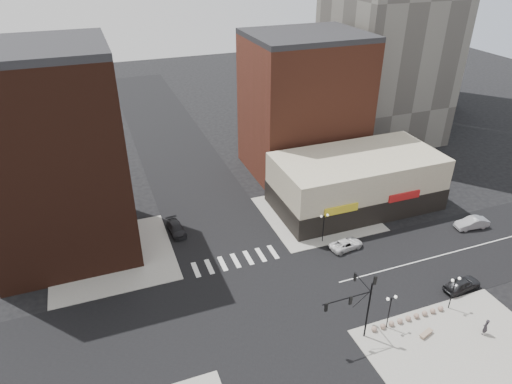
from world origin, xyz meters
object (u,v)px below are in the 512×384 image
dark_sedan_east (462,284)px  stone_bench (426,334)px  pedestrian (486,327)px  white_suv (346,244)px  dark_sedan_north (176,228)px  traffic_signal (359,300)px  street_lamp_se_a (391,304)px  street_lamp_se_b (454,285)px  silver_sedan (472,223)px  street_lamp_ne (324,221)px

dark_sedan_east → stone_bench: size_ratio=2.60×
pedestrian → stone_bench: (-5.62, 1.91, -0.76)m
white_suv → dark_sedan_east: (8.32, -11.63, 0.16)m
dark_sedan_east → dark_sedan_north: bearing=44.9°
traffic_signal → street_lamp_se_a: traffic_signal is taller
pedestrian → street_lamp_se_b: bearing=-90.2°
silver_sedan → pedestrian: pedestrian is taller
silver_sedan → stone_bench: (-18.88, -14.05, -0.44)m
white_suv → pedestrian: bearing=-170.2°
white_suv → street_lamp_se_b: bearing=-168.0°
traffic_signal → dark_sedan_east: size_ratio=1.69×
dark_sedan_east → pedestrian: (-2.78, -6.26, 0.30)m
traffic_signal → white_suv: bearing=62.6°
traffic_signal → street_lamp_ne: traffic_signal is taller
dark_sedan_east → stone_bench: 9.48m
pedestrian → stone_bench: 5.99m
street_lamp_se_b → white_suv: 14.69m
white_suv → dark_sedan_east: size_ratio=0.98×
street_lamp_ne → dark_sedan_north: bearing=153.0°
traffic_signal → stone_bench: 8.67m
silver_sedan → dark_sedan_north: (-38.73, 13.33, -0.10)m
stone_bench → traffic_signal: bearing=142.4°
dark_sedan_north → stone_bench: 33.82m
white_suv → pedestrian: pedestrian is taller
street_lamp_se_a → pedestrian: bearing=-26.0°
street_lamp_se_a → dark_sedan_north: street_lamp_se_a is taller
silver_sedan → street_lamp_se_b: bearing=-44.2°
white_suv → traffic_signal: bearing=145.2°
dark_sedan_east → dark_sedan_north: size_ratio=0.99×
white_suv → dark_sedan_north: bearing=52.8°
street_lamp_se_b → street_lamp_ne: bearing=113.6°
street_lamp_se_b → dark_sedan_north: (-24.73, 25.02, -2.61)m
white_suv → dark_sedan_north: 22.97m
street_lamp_ne → pedestrian: 21.81m
street_lamp_ne → dark_sedan_east: 17.69m
silver_sedan → dark_sedan_north: bearing=-103.0°
silver_sedan → street_lamp_ne: bearing=-95.7°
white_suv → silver_sedan: silver_sedan is taller
street_lamp_ne → white_suv: bearing=-47.1°
dark_sedan_east → pedestrian: pedestrian is taller
traffic_signal → dark_sedan_north: size_ratio=1.67×
stone_bench → pedestrian: bearing=-36.2°
traffic_signal → pedestrian: size_ratio=4.01×
dark_sedan_east → pedestrian: size_ratio=2.38×
street_lamp_ne → dark_sedan_east: street_lamp_ne is taller
street_lamp_ne → white_suv: size_ratio=0.92×
street_lamp_se_b → pedestrian: size_ratio=2.15×
street_lamp_se_a → dark_sedan_east: (11.52, 2.00, -2.51)m
dark_sedan_east → white_suv: bearing=29.6°
street_lamp_se_b → silver_sedan: 18.41m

